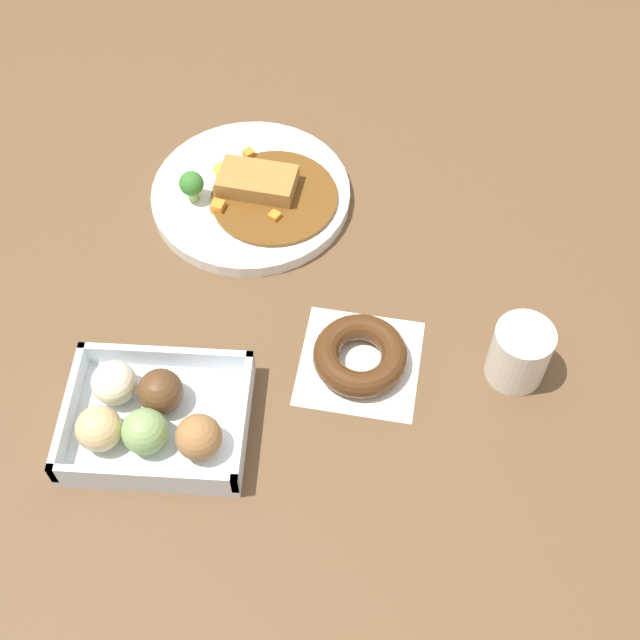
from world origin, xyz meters
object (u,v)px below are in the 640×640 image
curry_plate (252,194)px  coffee_mug (519,353)px  donut_box (150,417)px  chocolate_ring_donut (360,356)px

curry_plate → coffee_mug: coffee_mug is taller
donut_box → chocolate_ring_donut: (0.23, 0.10, -0.01)m
coffee_mug → donut_box: bearing=-166.3°
curry_plate → chocolate_ring_donut: size_ratio=1.72×
donut_box → coffee_mug: coffee_mug is taller
curry_plate → chocolate_ring_donut: bearing=-58.4°
donut_box → chocolate_ring_donut: 0.25m
chocolate_ring_donut → coffee_mug: bearing=-0.0°
curry_plate → coffee_mug: bearing=-36.8°
curry_plate → chocolate_ring_donut: (0.15, -0.25, 0.00)m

